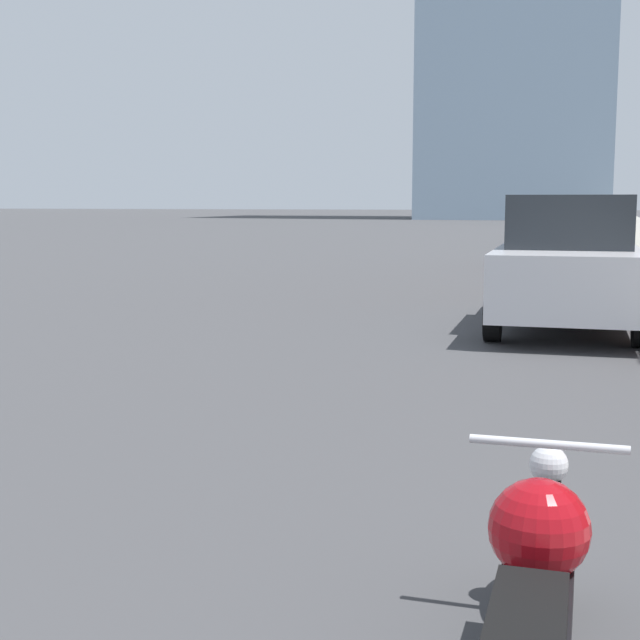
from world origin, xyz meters
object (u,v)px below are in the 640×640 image
object	(u,v)px
motorcycle	(533,621)
parked_car_yellow	(592,220)
parked_car_red	(589,236)
parked_car_silver	(568,264)
parked_car_green	(590,224)

from	to	relation	value
motorcycle	parked_car_yellow	distance (m)	44.53
parked_car_red	parked_car_yellow	world-z (taller)	parked_car_red
parked_car_red	parked_car_yellow	distance (m)	22.34
parked_car_silver	parked_car_yellow	bearing A→B (deg)	88.20
parked_car_silver	parked_car_green	world-z (taller)	parked_car_silver
motorcycle	parked_car_silver	xyz separation A→B (m)	(-0.26, 9.57, 0.51)
parked_car_silver	parked_car_green	distance (m)	23.82
parked_car_silver	parked_car_yellow	xyz separation A→B (m)	(-0.11, 34.95, -0.09)
motorcycle	parked_car_red	bearing A→B (deg)	89.80
motorcycle	parked_car_green	xyz separation A→B (m)	(-0.28, 33.39, 0.48)
parked_car_silver	parked_car_yellow	size ratio (longest dim) A/B	1.11
parked_car_yellow	parked_car_red	bearing A→B (deg)	-85.89
motorcycle	parked_car_silver	bearing A→B (deg)	90.91
parked_car_red	parked_car_silver	bearing A→B (deg)	-84.70
parked_car_red	motorcycle	bearing A→B (deg)	-83.85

